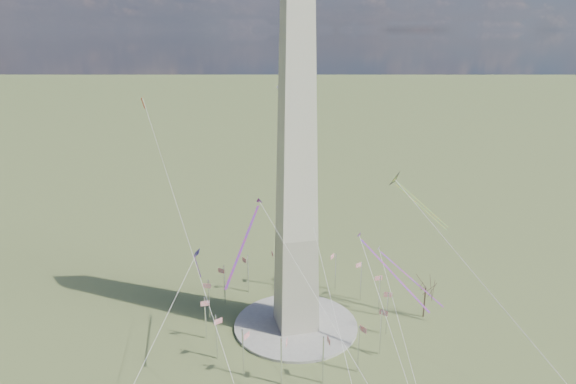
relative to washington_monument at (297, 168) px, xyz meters
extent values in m
plane|color=#4E6532|center=(0.00, 0.00, -47.95)|extent=(2000.00, 2000.00, 0.00)
cylinder|color=#A9A79A|center=(0.00, 0.00, -47.55)|extent=(36.00, 36.00, 0.80)
cylinder|color=white|center=(26.00, 0.00, -41.45)|extent=(0.36, 0.36, 13.00)
cube|color=red|center=(26.00, 1.30, -36.15)|extent=(2.40, 0.08, 1.50)
cylinder|color=white|center=(24.02, 9.95, -41.45)|extent=(0.36, 0.36, 13.00)
cube|color=red|center=(23.52, 11.15, -36.15)|extent=(2.25, 0.99, 1.50)
cylinder|color=white|center=(18.38, 18.38, -41.45)|extent=(0.36, 0.36, 13.00)
cube|color=red|center=(17.47, 19.30, -36.15)|extent=(1.75, 1.75, 1.50)
cylinder|color=white|center=(9.95, 24.02, -41.45)|extent=(0.36, 0.36, 13.00)
cube|color=red|center=(8.75, 24.52, -36.15)|extent=(0.99, 2.25, 1.50)
cylinder|color=white|center=(0.00, 26.00, -41.45)|extent=(0.36, 0.36, 13.00)
cube|color=red|center=(-1.30, 26.00, -36.15)|extent=(0.08, 2.40, 1.50)
cylinder|color=white|center=(-9.95, 24.02, -41.45)|extent=(0.36, 0.36, 13.00)
cube|color=red|center=(-11.15, 23.52, -36.15)|extent=(0.99, 2.25, 1.50)
cylinder|color=white|center=(-18.38, 18.38, -41.45)|extent=(0.36, 0.36, 13.00)
cube|color=red|center=(-19.30, 17.47, -36.15)|extent=(1.75, 1.75, 1.50)
cylinder|color=white|center=(-24.02, 9.95, -41.45)|extent=(0.36, 0.36, 13.00)
cube|color=red|center=(-24.52, 8.75, -36.15)|extent=(2.25, 0.99, 1.50)
cylinder|color=white|center=(-26.00, 0.00, -41.45)|extent=(0.36, 0.36, 13.00)
cube|color=red|center=(-26.00, -1.30, -36.15)|extent=(2.40, 0.08, 1.50)
cylinder|color=white|center=(-24.02, -9.95, -41.45)|extent=(0.36, 0.36, 13.00)
cube|color=red|center=(-23.52, -11.15, -36.15)|extent=(2.25, 0.99, 1.50)
cylinder|color=white|center=(-18.38, -18.38, -41.45)|extent=(0.36, 0.36, 13.00)
cube|color=red|center=(-17.47, -19.30, -36.15)|extent=(1.75, 1.75, 1.50)
cylinder|color=white|center=(-9.95, -24.02, -41.45)|extent=(0.36, 0.36, 13.00)
cube|color=red|center=(-8.75, -24.52, -36.15)|extent=(0.99, 2.25, 1.50)
cylinder|color=white|center=(0.00, -26.00, -41.45)|extent=(0.36, 0.36, 13.00)
cube|color=red|center=(1.30, -26.00, -36.15)|extent=(0.08, 2.40, 1.50)
cylinder|color=white|center=(9.95, -24.02, -41.45)|extent=(0.36, 0.36, 13.00)
cube|color=red|center=(11.15, -23.52, -36.15)|extent=(0.99, 2.25, 1.50)
cylinder|color=white|center=(18.38, -18.38, -41.45)|extent=(0.36, 0.36, 13.00)
cube|color=red|center=(19.30, -17.47, -36.15)|extent=(1.75, 1.75, 1.50)
cylinder|color=white|center=(24.02, -9.95, -41.45)|extent=(0.36, 0.36, 13.00)
cube|color=red|center=(24.52, -8.75, -36.15)|extent=(2.25, 0.99, 1.50)
cylinder|color=#4D3D2F|center=(38.88, -4.12, -43.08)|extent=(0.45, 0.45, 9.74)
cube|color=orange|center=(37.24, -1.24, -12.90)|extent=(11.29, 11.31, 10.90)
cube|color=orange|center=(35.83, -2.65, -12.90)|extent=(11.29, 11.31, 10.90)
cube|color=navy|center=(-27.27, 1.36, -22.28)|extent=(1.96, 2.99, 2.33)
cube|color=red|center=(-27.27, 1.36, -26.13)|extent=(1.85, 2.62, 8.06)
cube|color=red|center=(21.80, -16.92, -25.58)|extent=(12.22, 18.60, 13.60)
cube|color=red|center=(-17.01, -13.96, -14.49)|extent=(11.68, 18.21, 13.21)
cube|color=red|center=(35.30, -1.55, -36.09)|extent=(14.63, 15.25, 12.86)
cube|color=red|center=(-39.19, 40.75, 14.68)|extent=(1.34, 1.96, 1.52)
cube|color=red|center=(-39.19, 40.75, 13.03)|extent=(0.99, 1.19, 3.47)
cube|color=silver|center=(4.63, 40.93, 17.23)|extent=(1.44, 2.07, 1.88)
cube|color=silver|center=(4.63, 40.93, 15.17)|extent=(0.62, 1.63, 4.32)
camera|label=1|loc=(-33.65, -127.08, 34.91)|focal=32.00mm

